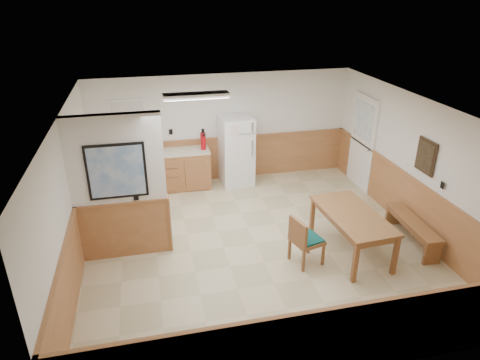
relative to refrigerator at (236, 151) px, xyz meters
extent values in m
plane|color=beige|center=(-0.23, -2.63, -0.80)|extent=(6.00, 6.00, 0.00)
cube|color=white|center=(-0.23, -2.63, 1.70)|extent=(6.00, 6.00, 0.02)
cube|color=white|center=(-0.23, 0.37, 0.45)|extent=(6.00, 0.02, 2.50)
cube|color=white|center=(2.77, -2.63, 0.45)|extent=(0.02, 6.00, 2.50)
cube|color=white|center=(-3.23, -2.63, 0.45)|extent=(0.02, 6.00, 2.50)
cube|color=#B07446|center=(-0.23, 0.35, -0.30)|extent=(6.00, 0.04, 1.00)
cube|color=#B07446|center=(2.75, -2.63, -0.30)|extent=(0.04, 6.00, 1.00)
cube|color=#B07446|center=(-3.21, -2.63, -0.30)|extent=(0.04, 6.00, 1.00)
cube|color=white|center=(-2.48, -2.43, 0.95)|extent=(1.50, 0.15, 1.50)
cube|color=#B07446|center=(-2.48, -2.43, -0.30)|extent=(1.50, 0.17, 1.00)
cube|color=black|center=(-2.48, -2.52, 0.80)|extent=(0.92, 0.03, 0.92)
cube|color=silver|center=(-2.48, -2.54, 0.80)|extent=(0.84, 0.01, 0.84)
cube|color=#AE6D3E|center=(-1.33, 0.05, -0.37)|extent=(1.40, 0.60, 0.86)
cube|color=#AE6D3E|center=(-2.80, 0.05, -0.37)|extent=(0.06, 0.60, 0.86)
cube|color=#AE6D3E|center=(-2.06, 0.05, -0.37)|extent=(0.06, 0.60, 0.86)
cube|color=beige|center=(-1.73, 0.05, 0.08)|extent=(2.20, 0.60, 0.04)
cube|color=beige|center=(-1.73, 0.35, 0.15)|extent=(2.20, 0.02, 0.10)
cube|color=white|center=(2.74, -0.73, 0.22)|extent=(0.05, 1.02, 2.15)
cube|color=white|center=(2.73, -0.73, 0.22)|extent=(0.04, 0.90, 2.05)
cube|color=silver|center=(2.71, -0.73, 0.75)|extent=(0.02, 0.76, 0.80)
cube|color=white|center=(-2.33, 0.35, 0.75)|extent=(0.80, 0.03, 1.00)
cube|color=white|center=(-2.33, 0.34, 0.75)|extent=(0.70, 0.01, 0.90)
cube|color=#332414|center=(2.74, -2.93, 0.75)|extent=(0.03, 0.50, 0.60)
cube|color=black|center=(2.72, -2.93, 0.75)|extent=(0.01, 0.42, 0.52)
cube|color=white|center=(-1.03, -1.33, 1.65)|extent=(1.20, 0.30, 0.08)
cube|color=white|center=(-1.03, -1.33, 1.60)|extent=(1.15, 0.25, 0.01)
cube|color=white|center=(0.00, 0.00, 0.00)|extent=(0.75, 0.74, 1.61)
cube|color=silver|center=(0.28, -0.36, 0.66)|extent=(0.03, 0.02, 0.21)
cube|color=silver|center=(0.28, -0.36, 0.16)|extent=(0.03, 0.02, 0.38)
cube|color=#976637|center=(1.31, -3.23, -0.08)|extent=(0.93, 1.72, 0.05)
cube|color=#976637|center=(1.31, -3.23, -0.15)|extent=(0.83, 1.61, 0.10)
cube|color=#976637|center=(1.00, -4.02, -0.45)|extent=(0.07, 0.07, 0.70)
cube|color=#976637|center=(0.91, -2.48, -0.45)|extent=(0.07, 0.07, 0.70)
cube|color=#976637|center=(1.71, -3.98, -0.45)|extent=(0.07, 0.07, 0.70)
cube|color=#976637|center=(1.62, -2.43, -0.45)|extent=(0.07, 0.07, 0.70)
cube|color=#976637|center=(2.52, -3.21, -0.38)|extent=(0.40, 1.46, 0.05)
cube|color=#976637|center=(2.52, -3.88, -0.60)|extent=(0.30, 0.08, 0.40)
cube|color=#976637|center=(2.52, -2.54, -0.60)|extent=(0.30, 0.08, 0.40)
cube|color=#976637|center=(0.46, -3.35, -0.38)|extent=(0.56, 0.56, 0.06)
cube|color=#10534B|center=(0.46, -3.35, -0.34)|extent=(0.52, 0.52, 0.03)
cube|color=#976637|center=(0.27, -3.41, -0.15)|extent=(0.17, 0.46, 0.40)
cube|color=#10534B|center=(0.07, -3.46, -0.15)|extent=(0.13, 0.39, 0.34)
cube|color=#976637|center=(0.32, -3.60, -0.61)|extent=(0.05, 0.05, 0.39)
cube|color=#976637|center=(0.21, -3.21, -0.61)|extent=(0.05, 0.05, 0.39)
cube|color=#976637|center=(0.70, -3.49, -0.61)|extent=(0.05, 0.05, 0.39)
cube|color=#976637|center=(0.60, -3.11, -0.61)|extent=(0.05, 0.05, 0.39)
cylinder|color=#B60913|center=(-0.75, 0.01, 0.29)|extent=(0.14, 0.14, 0.39)
cylinder|color=black|center=(-0.75, 0.01, 0.53)|extent=(0.07, 0.07, 0.09)
cylinder|color=#1A8F2A|center=(-2.33, 0.03, 0.21)|extent=(0.09, 0.09, 0.22)
camera|label=1|loc=(-1.96, -8.96, 3.47)|focal=32.00mm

